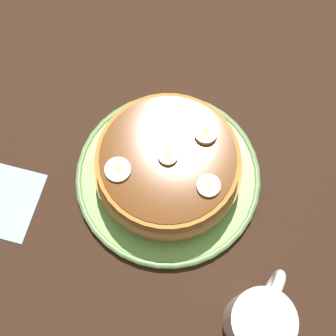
% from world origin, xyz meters
% --- Properties ---
extents(ground_plane, '(1.40, 1.40, 0.03)m').
position_xyz_m(ground_plane, '(0.00, 0.00, -0.01)').
color(ground_plane, black).
extents(plate, '(0.28, 0.28, 0.01)m').
position_xyz_m(plate, '(0.00, 0.00, 0.01)').
color(plate, '#72B74C').
rests_on(plate, ground_plane).
extents(pancake_stack, '(0.22, 0.22, 0.07)m').
position_xyz_m(pancake_stack, '(-0.00, 0.00, 0.05)').
color(pancake_stack, '#AF6D39').
rests_on(pancake_stack, plate).
extents(banana_slice_0, '(0.03, 0.03, 0.01)m').
position_xyz_m(banana_slice_0, '(-0.00, -0.00, 0.09)').
color(banana_slice_0, '#F8E9C2').
rests_on(banana_slice_0, pancake_stack).
extents(banana_slice_1, '(0.03, 0.03, 0.01)m').
position_xyz_m(banana_slice_1, '(0.05, -0.03, 0.09)').
color(banana_slice_1, beige).
rests_on(banana_slice_1, pancake_stack).
extents(banana_slice_2, '(0.04, 0.04, 0.01)m').
position_xyz_m(banana_slice_2, '(-0.05, 0.05, 0.09)').
color(banana_slice_2, '#F0EBBC').
rests_on(banana_slice_2, pancake_stack).
extents(banana_slice_3, '(0.03, 0.03, 0.01)m').
position_xyz_m(banana_slice_3, '(-0.01, -0.07, 0.09)').
color(banana_slice_3, '#FCF0BD').
rests_on(banana_slice_3, pancake_stack).
extents(coffee_mug, '(0.11, 0.08, 0.09)m').
position_xyz_m(coffee_mug, '(-0.12, -0.20, 0.05)').
color(coffee_mug, white).
rests_on(coffee_mug, ground_plane).
extents(napkin, '(0.13, 0.13, 0.00)m').
position_xyz_m(napkin, '(-0.15, 0.20, 0.00)').
color(napkin, '#99B2BF').
rests_on(napkin, ground_plane).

